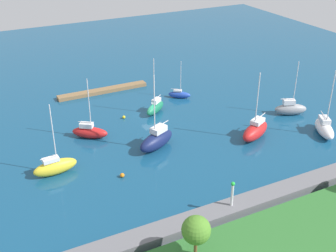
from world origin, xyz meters
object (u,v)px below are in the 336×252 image
at_px(sailboat_green_outer_mooring, 155,107).
at_px(mooring_buoy_orange, 122,175).
at_px(sailboat_red_lone_north, 255,130).
at_px(sailboat_yellow_west_end, 55,166).
at_px(pier_dock, 103,91).
at_px(sailboat_white_inner_mooring, 324,128).
at_px(harbor_beacon, 232,192).
at_px(park_tree_west, 196,230).
at_px(sailboat_gray_mid_basin, 290,109).
at_px(mooring_buoy_yellow, 124,117).
at_px(sailboat_blue_by_breakwater, 179,94).
at_px(sailboat_navy_center_basin, 157,140).
at_px(sailboat_red_far_south, 90,132).

xyz_separation_m(sailboat_green_outer_mooring, mooring_buoy_orange, (14.41, 18.58, -0.85)).
bearing_deg(sailboat_red_lone_north, sailboat_yellow_west_end, -33.40).
bearing_deg(pier_dock, sailboat_white_inner_mooring, 128.42).
xyz_separation_m(harbor_beacon, park_tree_west, (8.94, 5.79, 1.41)).
xyz_separation_m(sailboat_gray_mid_basin, sailboat_green_outer_mooring, (23.52, -12.80, -0.11)).
relative_size(sailboat_green_outer_mooring, sailboat_white_inner_mooring, 0.92).
relative_size(harbor_beacon, sailboat_white_inner_mooring, 0.30).
xyz_separation_m(sailboat_white_inner_mooring, mooring_buoy_yellow, (30.03, -22.43, -0.97)).
relative_size(pier_dock, sailboat_blue_by_breakwater, 2.45).
height_order(pier_dock, sailboat_white_inner_mooring, sailboat_white_inner_mooring).
bearing_deg(sailboat_green_outer_mooring, sailboat_gray_mid_basin, 115.66).
height_order(sailboat_yellow_west_end, sailboat_white_inner_mooring, sailboat_white_inner_mooring).
xyz_separation_m(harbor_beacon, sailboat_red_lone_north, (-15.85, -15.78, -1.93)).
distance_m(sailboat_yellow_west_end, mooring_buoy_orange, 10.49).
distance_m(mooring_buoy_yellow, mooring_buoy_orange, 20.53).
bearing_deg(sailboat_navy_center_basin, pier_dock, -115.11).
relative_size(sailboat_gray_mid_basin, mooring_buoy_orange, 15.84).
bearing_deg(sailboat_blue_by_breakwater, sailboat_white_inner_mooring, -22.67).
bearing_deg(harbor_beacon, pier_dock, -88.37).
xyz_separation_m(sailboat_navy_center_basin, mooring_buoy_orange, (8.57, 5.73, -1.27)).
bearing_deg(sailboat_green_outer_mooring, sailboat_red_far_south, -20.43).
bearing_deg(mooring_buoy_orange, sailboat_navy_center_basin, -146.25).
relative_size(harbor_beacon, sailboat_navy_center_basin, 0.28).
distance_m(park_tree_west, sailboat_white_inner_mooring, 40.75).
bearing_deg(sailboat_red_far_south, park_tree_west, -51.72).
relative_size(sailboat_white_inner_mooring, mooring_buoy_orange, 17.89).
height_order(sailboat_green_outer_mooring, mooring_buoy_yellow, sailboat_green_outer_mooring).
bearing_deg(sailboat_gray_mid_basin, sailboat_red_far_south, -169.82).
relative_size(pier_dock, sailboat_yellow_west_end, 1.73).
height_order(sailboat_red_far_south, mooring_buoy_yellow, sailboat_red_far_south).
height_order(pier_dock, mooring_buoy_orange, pier_dock).
distance_m(park_tree_west, sailboat_yellow_west_end, 28.10).
bearing_deg(harbor_beacon, park_tree_west, 32.93).
distance_m(sailboat_gray_mid_basin, mooring_buoy_yellow, 32.92).
bearing_deg(sailboat_blue_by_breakwater, park_tree_west, -79.08).
xyz_separation_m(pier_dock, sailboat_red_far_south, (9.06, 18.94, 0.79)).
height_order(sailboat_gray_mid_basin, sailboat_navy_center_basin, sailboat_navy_center_basin).
bearing_deg(sailboat_blue_by_breakwater, sailboat_yellow_west_end, -113.69).
bearing_deg(sailboat_blue_by_breakwater, sailboat_red_lone_north, -43.98).
relative_size(park_tree_west, sailboat_blue_by_breakwater, 0.63).
height_order(sailboat_red_far_south, sailboat_gray_mid_basin, sailboat_red_far_south).
bearing_deg(sailboat_white_inner_mooring, harbor_beacon, -41.14).
bearing_deg(sailboat_blue_by_breakwater, harbor_beacon, -71.13).
height_order(pier_dock, sailboat_red_far_south, sailboat_red_far_south).
bearing_deg(park_tree_west, mooring_buoy_yellow, -99.75).
height_order(sailboat_yellow_west_end, sailboat_red_lone_north, sailboat_red_lone_north).
distance_m(pier_dock, sailboat_red_far_south, 21.02).
bearing_deg(sailboat_red_far_south, sailboat_blue_by_breakwater, 56.52).
height_order(pier_dock, sailboat_blue_by_breakwater, sailboat_blue_by_breakwater).
distance_m(sailboat_gray_mid_basin, sailboat_blue_by_breakwater, 23.34).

